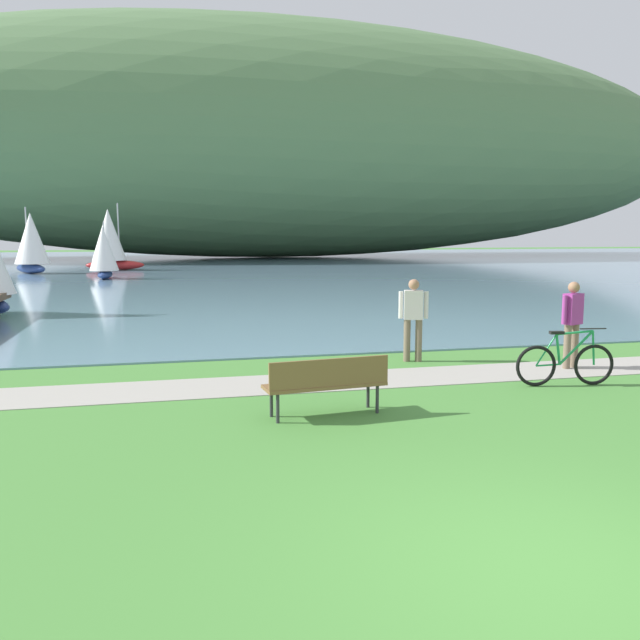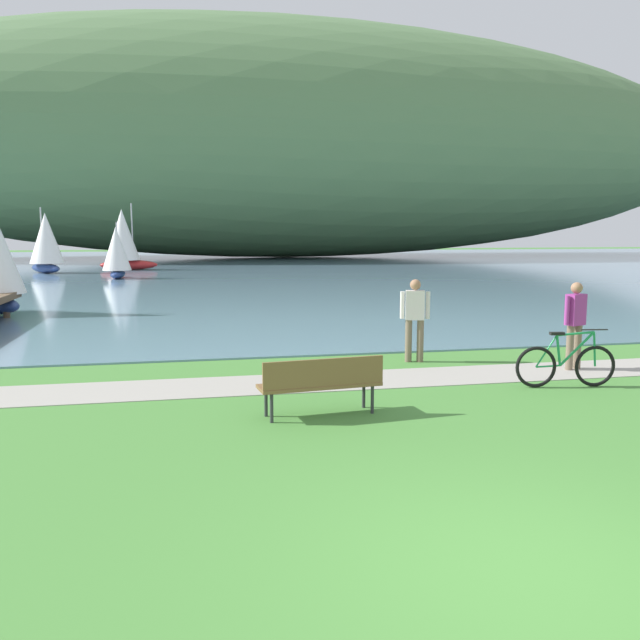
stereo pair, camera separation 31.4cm
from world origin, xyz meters
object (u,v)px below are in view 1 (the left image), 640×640
Objects in this scene: person_at_shoreline at (413,315)px; sailboat_toward_hillside at (109,239)px; sailboat_nearest_to_shore at (104,252)px; person_on_the_grass at (572,319)px; bicycle_leaning_near_bench at (565,363)px; sailboat_mid_bay at (31,242)px; park_bench_near_camera at (327,381)px.

person_at_shoreline is 0.37× the size of sailboat_toward_hillside.
sailboat_toward_hillside is (-0.38, 8.95, 0.67)m from sailboat_nearest_to_shore.
bicycle_leaning_near_bench is at bearing -127.19° from person_on_the_grass.
sailboat_mid_bay is at bearing 113.31° from bicycle_leaning_near_bench.
bicycle_leaning_near_bench is at bearing 11.57° from park_bench_near_camera.
sailboat_toward_hillside is (-6.02, 38.72, 1.69)m from park_bench_near_camera.
person_at_shoreline is at bearing 52.80° from park_bench_near_camera.
person_on_the_grass is (2.77, -1.37, 0.00)m from person_at_shoreline.
sailboat_toward_hillside reaches higher than park_bench_near_camera.
park_bench_near_camera is at bearing -81.16° from sailboat_toward_hillside.
sailboat_nearest_to_shore is (-5.65, 29.77, 1.02)m from park_bench_near_camera.
person_on_the_grass is (0.97, 1.28, 0.58)m from bicycle_leaning_near_bench.
sailboat_mid_bay reaches higher than person_at_shoreline.
person_at_shoreline and person_on_the_grass have the same top height.
park_bench_near_camera is at bearing -73.61° from sailboat_mid_bay.
sailboat_nearest_to_shore is 7.89m from sailboat_mid_bay.
sailboat_mid_bay is at bearing 106.39° from park_bench_near_camera.
sailboat_mid_bay is at bearing 115.45° from person_on_the_grass.
park_bench_near_camera is 4.51m from person_at_shoreline.
bicycle_leaning_near_bench is 1.70m from person_on_the_grass.
person_on_the_grass is at bearing -26.35° from person_at_shoreline.
bicycle_leaning_near_bench is (4.51, 0.92, -0.12)m from park_bench_near_camera.
sailboat_mid_bay is (-13.28, 32.35, 1.05)m from person_at_shoreline.
sailboat_nearest_to_shore is at bearing 100.74° from park_bench_near_camera.
person_on_the_grass is 0.37× the size of sailboat_toward_hillside.
sailboat_mid_bay is 0.91× the size of sailboat_toward_hillside.
bicycle_leaning_near_bench is 1.03× the size of person_on_the_grass.
person_on_the_grass is at bearing -72.52° from sailboat_toward_hillside.
sailboat_mid_bay is at bearing 112.31° from person_at_shoreline.
sailboat_nearest_to_shore is (-8.36, 26.20, 0.57)m from person_at_shoreline.
person_at_shoreline is at bearing 153.65° from person_on_the_grass.
person_at_shoreline is 3.09m from person_on_the_grass.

